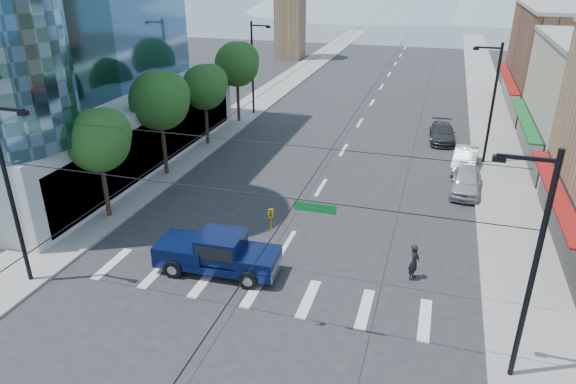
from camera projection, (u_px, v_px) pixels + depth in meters
name	position (u px, v px, depth m)	size (l,w,h in m)	color
ground	(248.00, 309.00, 22.84)	(160.00, 160.00, 0.00)	#28282B
sidewalk_left	(273.00, 91.00, 60.86)	(4.00, 120.00, 0.15)	gray
sidewalk_right	(487.00, 106.00, 54.54)	(4.00, 120.00, 0.15)	gray
tree_near	(100.00, 138.00, 29.01)	(3.65, 3.64, 6.71)	black
tree_midnear	(162.00, 99.00, 34.87)	(4.09, 4.09, 7.52)	black
tree_midfar	(206.00, 86.00, 41.23)	(3.65, 3.64, 6.71)	black
tree_far	(238.00, 63.00, 47.09)	(4.09, 4.09, 7.52)	black
signal_rig	(239.00, 228.00, 20.00)	(21.80, 0.20, 9.00)	black
lamp_pole_nw	(254.00, 65.00, 49.78)	(2.00, 0.25, 9.00)	black
lamp_pole_ne	(491.00, 100.00, 37.19)	(2.00, 0.25, 9.00)	black
pickup_truck	(217.00, 252.00, 25.20)	(6.26, 2.62, 2.09)	#071036
pedestrian	(414.00, 262.00, 24.66)	(0.68, 0.45, 1.87)	black
parked_car_near	(466.00, 181.00, 34.05)	(1.88, 4.66, 1.59)	#B9BABE
parked_car_mid	(465.00, 159.00, 37.99)	(1.63, 4.67, 1.54)	beige
parked_car_far	(442.00, 133.00, 43.84)	(2.01, 4.93, 1.43)	#333336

